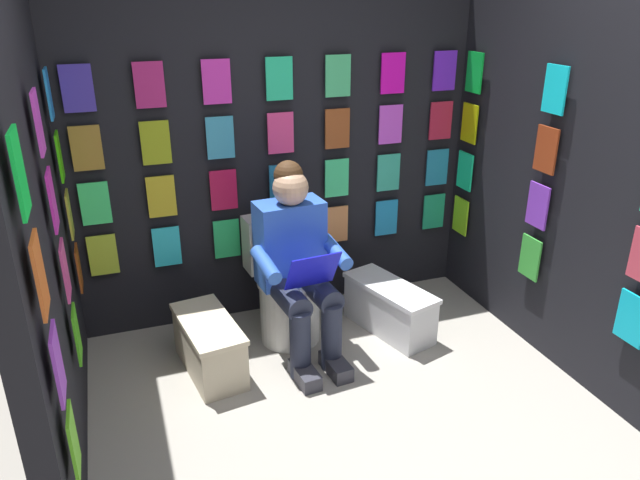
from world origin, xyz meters
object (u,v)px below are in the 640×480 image
toilet (285,288)px  comic_longbox_near (209,346)px  person_reading (298,263)px  comic_longbox_far (389,308)px

toilet → comic_longbox_near: 0.62m
person_reading → toilet: bearing=-90.7°
comic_longbox_far → person_reading: bearing=-14.0°
toilet → comic_longbox_far: 0.70m
toilet → comic_longbox_far: size_ratio=1.08×
toilet → comic_longbox_near: (0.54, 0.26, -0.16)m
person_reading → comic_longbox_far: person_reading is taller
toilet → person_reading: bearing=89.3°
comic_longbox_near → comic_longbox_far: bearing=174.8°
toilet → comic_longbox_near: bearing=20.5°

